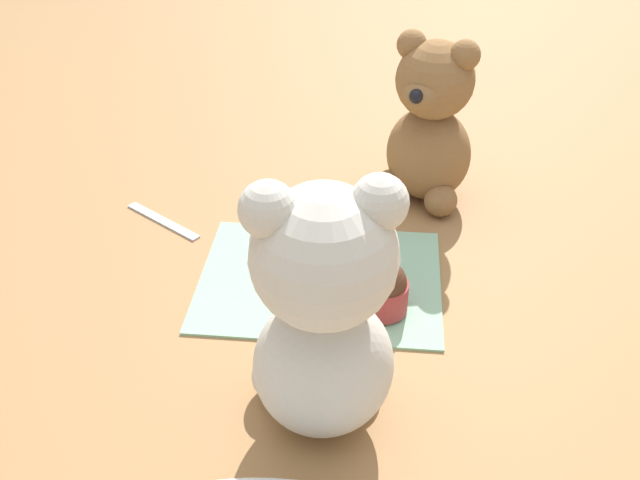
% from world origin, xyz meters
% --- Properties ---
extents(ground_plane, '(4.00, 4.00, 0.00)m').
position_xyz_m(ground_plane, '(0.00, 0.00, 0.00)').
color(ground_plane, '#9E7042').
extents(knitted_placemat, '(0.27, 0.21, 0.01)m').
position_xyz_m(knitted_placemat, '(0.00, 0.00, 0.00)').
color(knitted_placemat, '#8EBC99').
rests_on(knitted_placemat, ground_plane).
extents(teddy_bear_cream, '(0.14, 0.14, 0.25)m').
position_xyz_m(teddy_bear_cream, '(-0.02, 0.20, 0.12)').
color(teddy_bear_cream, beige).
rests_on(teddy_bear_cream, ground_plane).
extents(teddy_bear_tan, '(0.14, 0.13, 0.22)m').
position_xyz_m(teddy_bear_tan, '(-0.12, -0.19, 0.10)').
color(teddy_bear_tan, olive).
rests_on(teddy_bear_tan, ground_plane).
extents(cupcake_near_cream_bear, '(0.05, 0.05, 0.08)m').
position_xyz_m(cupcake_near_cream_bear, '(-0.07, 0.05, 0.03)').
color(cupcake_near_cream_bear, '#993333').
rests_on(cupcake_near_cream_bear, knitted_placemat).
extents(saucer_plate, '(0.08, 0.08, 0.01)m').
position_xyz_m(saucer_plate, '(0.01, -0.02, 0.01)').
color(saucer_plate, silver).
rests_on(saucer_plate, knitted_placemat).
extents(cupcake_near_tan_bear, '(0.05, 0.05, 0.07)m').
position_xyz_m(cupcake_near_tan_bear, '(0.01, -0.02, 0.03)').
color(cupcake_near_tan_bear, '#993333').
rests_on(cupcake_near_tan_bear, saucer_plate).
extents(teaspoon, '(0.11, 0.08, 0.01)m').
position_xyz_m(teaspoon, '(0.21, -0.10, 0.00)').
color(teaspoon, silver).
rests_on(teaspoon, ground_plane).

